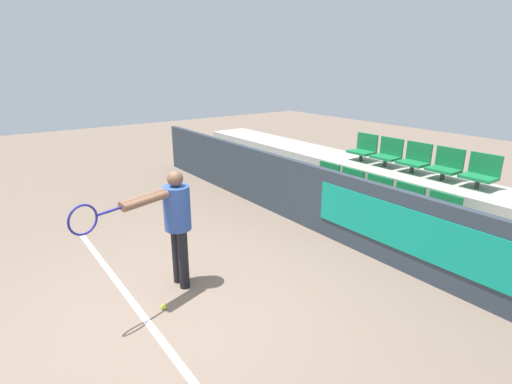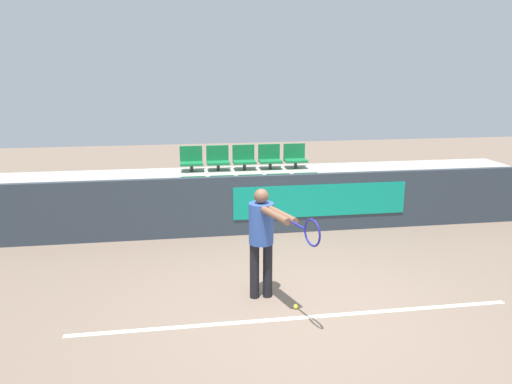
# 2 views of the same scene
# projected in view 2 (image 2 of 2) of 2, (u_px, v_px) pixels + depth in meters

# --- Properties ---
(ground_plane) EXTENTS (30.00, 30.00, 0.00)m
(ground_plane) POSITION_uv_depth(u_px,v_px,m) (295.00, 312.00, 6.52)
(ground_plane) COLOR #7A6656
(court_baseline) EXTENTS (5.73, 0.08, 0.01)m
(court_baseline) POSITION_uv_depth(u_px,v_px,m) (298.00, 318.00, 6.35)
(court_baseline) COLOR white
(court_baseline) RESTS_ON ground
(barrier_wall) EXTENTS (12.59, 0.14, 1.14)m
(barrier_wall) POSITION_uv_depth(u_px,v_px,m) (258.00, 205.00, 9.45)
(barrier_wall) COLOR #2D3842
(barrier_wall) RESTS_ON ground
(bleacher_tier_front) EXTENTS (12.19, 1.05, 0.45)m
(bleacher_tier_front) POSITION_uv_depth(u_px,v_px,m) (252.00, 213.00, 10.11)
(bleacher_tier_front) COLOR #ADA89E
(bleacher_tier_front) RESTS_ON ground
(bleacher_tier_middle) EXTENTS (12.19, 1.05, 0.91)m
(bleacher_tier_middle) POSITION_uv_depth(u_px,v_px,m) (245.00, 190.00, 11.06)
(bleacher_tier_middle) COLOR #ADA89E
(bleacher_tier_middle) RESTS_ON ground
(stadium_chair_0) EXTENTS (0.49, 0.36, 0.53)m
(stadium_chair_0) POSITION_uv_depth(u_px,v_px,m) (194.00, 191.00, 9.93)
(stadium_chair_0) COLOR #333333
(stadium_chair_0) RESTS_ON bleacher_tier_front
(stadium_chair_1) EXTENTS (0.49, 0.36, 0.53)m
(stadium_chair_1) POSITION_uv_depth(u_px,v_px,m) (223.00, 190.00, 10.02)
(stadium_chair_1) COLOR #333333
(stadium_chair_1) RESTS_ON bleacher_tier_front
(stadium_chair_2) EXTENTS (0.49, 0.36, 0.53)m
(stadium_chair_2) POSITION_uv_depth(u_px,v_px,m) (251.00, 189.00, 10.11)
(stadium_chair_2) COLOR #333333
(stadium_chair_2) RESTS_ON bleacher_tier_front
(stadium_chair_3) EXTENTS (0.49, 0.36, 0.53)m
(stadium_chair_3) POSITION_uv_depth(u_px,v_px,m) (279.00, 188.00, 10.20)
(stadium_chair_3) COLOR #333333
(stadium_chair_3) RESTS_ON bleacher_tier_front
(stadium_chair_4) EXTENTS (0.49, 0.36, 0.53)m
(stadium_chair_4) POSITION_uv_depth(u_px,v_px,m) (306.00, 187.00, 10.28)
(stadium_chair_4) COLOR #333333
(stadium_chair_4) RESTS_ON bleacher_tier_front
(stadium_chair_5) EXTENTS (0.49, 0.36, 0.53)m
(stadium_chair_5) POSITION_uv_depth(u_px,v_px,m) (191.00, 160.00, 10.83)
(stadium_chair_5) COLOR #333333
(stadium_chair_5) RESTS_ON bleacher_tier_middle
(stadium_chair_6) EXTENTS (0.49, 0.36, 0.53)m
(stadium_chair_6) POSITION_uv_depth(u_px,v_px,m) (218.00, 159.00, 10.92)
(stadium_chair_6) COLOR #333333
(stadium_chair_6) RESTS_ON bleacher_tier_middle
(stadium_chair_7) EXTENTS (0.49, 0.36, 0.53)m
(stadium_chair_7) POSITION_uv_depth(u_px,v_px,m) (244.00, 158.00, 11.00)
(stadium_chair_7) COLOR #333333
(stadium_chair_7) RESTS_ON bleacher_tier_middle
(stadium_chair_8) EXTENTS (0.49, 0.36, 0.53)m
(stadium_chair_8) POSITION_uv_depth(u_px,v_px,m) (270.00, 157.00, 11.09)
(stadium_chair_8) COLOR #333333
(stadium_chair_8) RESTS_ON bleacher_tier_middle
(stadium_chair_9) EXTENTS (0.49, 0.36, 0.53)m
(stadium_chair_9) POSITION_uv_depth(u_px,v_px,m) (295.00, 157.00, 11.18)
(stadium_chair_9) COLOR #333333
(stadium_chair_9) RESTS_ON bleacher_tier_middle
(tennis_player) EXTENTS (0.61, 1.50, 1.55)m
(tennis_player) POSITION_uv_depth(u_px,v_px,m) (264.00, 233.00, 6.65)
(tennis_player) COLOR black
(tennis_player) RESTS_ON ground
(tennis_ball) EXTENTS (0.07, 0.07, 0.07)m
(tennis_ball) POSITION_uv_depth(u_px,v_px,m) (296.00, 307.00, 6.59)
(tennis_ball) COLOR #CCDB33
(tennis_ball) RESTS_ON ground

